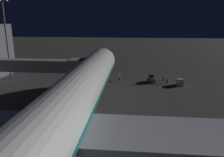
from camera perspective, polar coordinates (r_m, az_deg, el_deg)
ground_plane at (r=36.85m, az=-6.26°, el=-9.34°), size 320.00×320.00×0.00m
airliner_at_gate at (r=23.19m, az=-13.12°, el=-9.56°), size 55.00×68.58×19.19m
jet_bridge at (r=48.95m, az=-18.82°, el=3.19°), size 24.26×3.40×7.30m
apron_floodlight_mast at (r=63.46m, az=-25.94°, el=10.38°), size 2.90×0.50×20.26m
baggage_tug_spare at (r=55.69m, az=10.18°, el=-0.14°), size 1.86×2.42×1.95m
baggage_container_near_belt at (r=54.66m, az=17.27°, el=-0.90°), size 1.52×1.72×1.54m
ground_crew_near_nose_gear at (r=57.53m, az=13.34°, el=0.43°), size 0.40×0.40×1.85m
ground_crew_marshaller_fwd at (r=56.44m, az=1.89°, el=0.51°), size 0.40×0.40×1.78m
ground_crew_under_port_wing at (r=55.58m, az=14.27°, el=-0.12°), size 0.40×0.40×1.88m
traffic_cone_nose_port at (r=55.40m, az=0.16°, el=-0.51°), size 0.36×0.36×0.55m
traffic_cone_nose_starboard at (r=55.96m, az=-4.33°, el=-0.40°), size 0.36×0.36×0.55m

